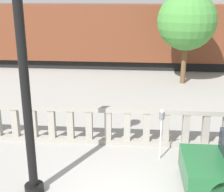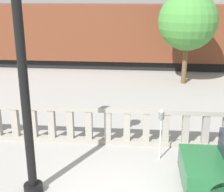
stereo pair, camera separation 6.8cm
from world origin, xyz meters
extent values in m
cube|color=gray|center=(0.00, 3.31, 0.07)|extent=(17.01, 0.24, 0.14)
cube|color=gray|center=(0.00, 3.31, 1.12)|extent=(17.01, 0.24, 0.14)
cube|color=gray|center=(-3.51, 3.31, 0.59)|extent=(0.20, 0.20, 0.91)
cube|color=gray|center=(-2.92, 3.31, 0.59)|extent=(0.20, 0.20, 0.91)
cube|color=gray|center=(-2.34, 3.31, 0.59)|extent=(0.20, 0.20, 0.91)
cube|color=gray|center=(-1.75, 3.31, 0.59)|extent=(0.20, 0.20, 0.91)
cube|color=gray|center=(-1.17, 3.31, 0.59)|extent=(0.20, 0.20, 0.91)
cube|color=gray|center=(-0.58, 3.31, 0.59)|extent=(0.20, 0.20, 0.91)
cube|color=gray|center=(0.00, 3.31, 0.59)|extent=(0.20, 0.20, 0.91)
cube|color=gray|center=(0.58, 3.31, 0.59)|extent=(0.20, 0.20, 0.91)
cube|color=gray|center=(1.17, 3.31, 0.59)|extent=(0.20, 0.20, 0.91)
cube|color=gray|center=(1.75, 3.31, 0.59)|extent=(0.20, 0.20, 0.91)
cube|color=gray|center=(2.34, 3.31, 0.59)|extent=(0.20, 0.20, 0.91)
cylinder|color=black|center=(-2.06, 0.66, 0.10)|extent=(0.44, 0.44, 0.20)
cylinder|color=black|center=(-2.06, 0.66, 2.55)|extent=(0.20, 0.20, 4.70)
cylinder|color=silver|center=(0.96, 2.48, 0.61)|extent=(0.04, 0.04, 1.21)
cylinder|color=slate|center=(0.96, 2.48, 1.30)|extent=(0.15, 0.15, 0.19)
sphere|color=#B2B7BC|center=(0.96, 2.48, 1.43)|extent=(0.12, 0.12, 0.12)
cylinder|color=black|center=(2.21, 1.86, 0.36)|extent=(0.71, 0.18, 0.71)
cube|color=black|center=(0.77, 14.31, 0.28)|extent=(23.99, 2.40, 0.55)
cube|color=brown|center=(0.77, 14.31, 2.19)|extent=(24.48, 3.00, 3.27)
cylinder|color=brown|center=(2.60, 10.49, 1.04)|extent=(0.25, 0.25, 2.08)
sphere|color=#428438|center=(2.60, 10.49, 3.17)|extent=(2.90, 2.90, 2.90)
camera|label=1|loc=(0.29, -5.41, 4.43)|focal=50.00mm
camera|label=2|loc=(0.36, -5.40, 4.43)|focal=50.00mm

